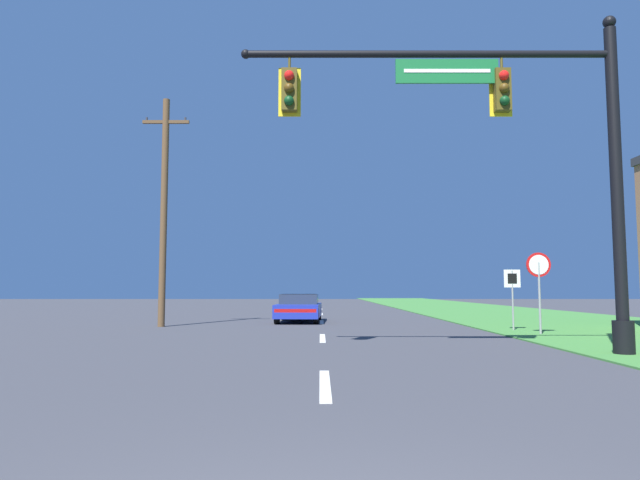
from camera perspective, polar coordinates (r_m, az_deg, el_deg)
grass_verge_right at (r=34.26m, az=18.00°, el=-7.03°), size 10.00×110.00×0.04m
road_center_line at (r=24.60m, az=0.05°, el=-8.21°), size 0.16×34.80×0.01m
signal_mast at (r=13.40m, az=19.47°, el=8.72°), size 8.45×0.47×7.46m
car_ahead at (r=24.91m, az=-2.22°, el=-6.79°), size 1.97×4.43×1.19m
stop_sign at (r=18.91m, az=20.92°, el=-3.24°), size 0.76×0.07×2.50m
route_sign_post at (r=20.37m, az=18.56°, el=-4.35°), size 0.55×0.06×2.03m
utility_pole_near at (r=22.67m, az=-15.46°, el=3.19°), size 1.80×0.26×8.78m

